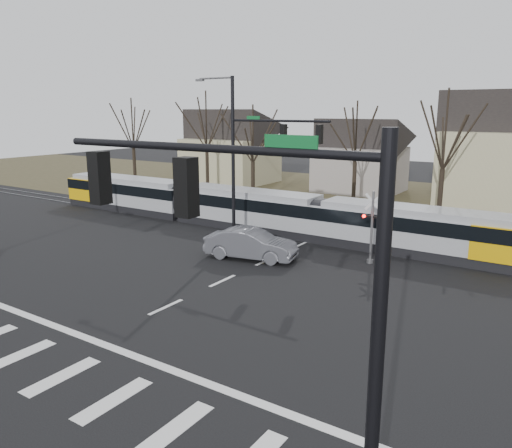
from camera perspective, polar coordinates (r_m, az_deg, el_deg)
The scene contains 15 objects.
ground at distance 20.64m, azimuth -14.14°, elevation -10.96°, with size 140.00×140.00×0.00m, color black.
grass_verge at distance 47.46m, azimuth 15.48°, elevation 2.49°, with size 140.00×28.00×0.01m, color #38331E.
crosswalk at distance 18.49m, azimuth -23.57°, elevation -14.62°, with size 27.00×2.60×0.01m.
stop_line at distance 19.60m, azimuth -18.09°, elevation -12.54°, with size 28.00×0.35×0.01m, color silver.
lane_dashes at distance 32.91m, azimuth 6.72°, elevation -1.61°, with size 0.18×30.00×0.01m.
rail_pair at distance 32.73m, azimuth 6.57°, elevation -1.65°, with size 90.00×1.52×0.06m.
tram at distance 35.24m, azimuth -1.01°, elevation 1.93°, with size 36.19×2.69×2.74m.
sedan at distance 28.06m, azimuth -0.59°, elevation -2.30°, with size 5.44×2.88×1.70m, color #54555C.
signal_pole_near_right at distance 8.29m, azimuth 1.35°, elevation -8.72°, with size 6.72×0.44×8.00m.
signal_pole_far at distance 30.14m, azimuth -0.16°, elevation 8.13°, with size 9.28×0.44×10.20m.
rail_crossing_signal at distance 27.68m, azimuth 13.08°, elevation -0.64°, with size 1.08×0.36×4.00m.
tree_row at distance 40.55m, azimuth 15.93°, elevation 7.89°, with size 59.20×7.20×10.00m.
house_a at distance 57.87m, azimuth -2.96°, elevation 9.19°, with size 9.72×8.64×8.60m.
house_b at distance 52.37m, azimuth 11.89°, elevation 8.00°, with size 8.64×7.56×7.65m.
house_c at distance 45.93m, azimuth 27.09°, elevation 7.80°, with size 10.80×8.64×10.10m.
Camera 1 is at (14.19, -12.54, 8.22)m, focal length 35.00 mm.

